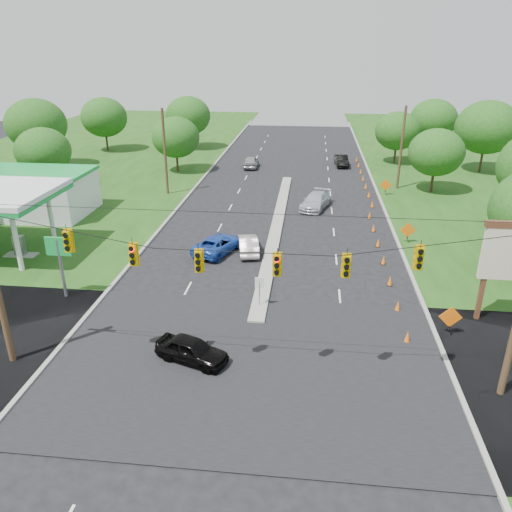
# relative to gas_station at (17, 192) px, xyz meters

# --- Properties ---
(ground) EXTENTS (160.00, 160.00, 0.00)m
(ground) POSITION_rel_gas_station_xyz_m (23.64, -20.24, -2.58)
(ground) COLOR black
(ground) RESTS_ON ground
(cross_street) EXTENTS (160.00, 14.00, 0.02)m
(cross_street) POSITION_rel_gas_station_xyz_m (23.64, -20.24, -2.58)
(cross_street) COLOR black
(cross_street) RESTS_ON ground
(curb_left) EXTENTS (0.25, 110.00, 0.16)m
(curb_left) POSITION_rel_gas_station_xyz_m (13.54, 9.76, -2.58)
(curb_left) COLOR gray
(curb_left) RESTS_ON ground
(curb_right) EXTENTS (0.25, 110.00, 0.16)m
(curb_right) POSITION_rel_gas_station_xyz_m (33.74, 9.76, -2.58)
(curb_right) COLOR gray
(curb_right) RESTS_ON ground
(median) EXTENTS (1.00, 34.00, 0.18)m
(median) POSITION_rel_gas_station_xyz_m (23.64, 0.76, -2.58)
(median) COLOR gray
(median) RESTS_ON ground
(median_sign) EXTENTS (0.55, 0.06, 2.05)m
(median_sign) POSITION_rel_gas_station_xyz_m (23.64, -14.24, -1.11)
(median_sign) COLOR gray
(median_sign) RESTS_ON ground
(signal_span) EXTENTS (25.60, 0.32, 9.00)m
(signal_span) POSITION_rel_gas_station_xyz_m (23.59, -21.24, 2.40)
(signal_span) COLOR #422D1C
(signal_span) RESTS_ON ground
(utility_pole_far_left) EXTENTS (0.28, 0.28, 9.00)m
(utility_pole_far_left) POSITION_rel_gas_station_xyz_m (11.14, 9.76, 1.92)
(utility_pole_far_left) COLOR #422D1C
(utility_pole_far_left) RESTS_ON ground
(utility_pole_far_right) EXTENTS (0.28, 0.28, 9.00)m
(utility_pole_far_right) POSITION_rel_gas_station_xyz_m (36.14, 14.76, 1.92)
(utility_pole_far_right) COLOR #422D1C
(utility_pole_far_right) RESTS_ON ground
(gas_station) EXTENTS (18.40, 19.70, 5.20)m
(gas_station) POSITION_rel_gas_station_xyz_m (0.00, 0.00, 0.00)
(gas_station) COLOR white
(gas_station) RESTS_ON ground
(cone_0) EXTENTS (0.32, 0.32, 0.70)m
(cone_0) POSITION_rel_gas_station_xyz_m (32.05, -17.24, -2.23)
(cone_0) COLOR orange
(cone_0) RESTS_ON ground
(cone_1) EXTENTS (0.32, 0.32, 0.70)m
(cone_1) POSITION_rel_gas_station_xyz_m (32.05, -13.74, -2.23)
(cone_1) COLOR orange
(cone_1) RESTS_ON ground
(cone_2) EXTENTS (0.32, 0.32, 0.70)m
(cone_2) POSITION_rel_gas_station_xyz_m (32.05, -10.24, -2.23)
(cone_2) COLOR orange
(cone_2) RESTS_ON ground
(cone_3) EXTENTS (0.32, 0.32, 0.70)m
(cone_3) POSITION_rel_gas_station_xyz_m (32.05, -6.74, -2.23)
(cone_3) COLOR orange
(cone_3) RESTS_ON ground
(cone_4) EXTENTS (0.32, 0.32, 0.70)m
(cone_4) POSITION_rel_gas_station_xyz_m (32.05, -3.24, -2.23)
(cone_4) COLOR orange
(cone_4) RESTS_ON ground
(cone_5) EXTENTS (0.32, 0.32, 0.70)m
(cone_5) POSITION_rel_gas_station_xyz_m (32.05, 0.26, -2.23)
(cone_5) COLOR orange
(cone_5) RESTS_ON ground
(cone_6) EXTENTS (0.32, 0.32, 0.70)m
(cone_6) POSITION_rel_gas_station_xyz_m (32.05, 3.76, -2.23)
(cone_6) COLOR orange
(cone_6) RESTS_ON ground
(cone_7) EXTENTS (0.32, 0.32, 0.70)m
(cone_7) POSITION_rel_gas_station_xyz_m (32.65, 7.26, -2.23)
(cone_7) COLOR orange
(cone_7) RESTS_ON ground
(cone_8) EXTENTS (0.32, 0.32, 0.70)m
(cone_8) POSITION_rel_gas_station_xyz_m (32.65, 10.76, -2.23)
(cone_8) COLOR orange
(cone_8) RESTS_ON ground
(cone_9) EXTENTS (0.32, 0.32, 0.70)m
(cone_9) POSITION_rel_gas_station_xyz_m (32.65, 14.26, -2.23)
(cone_9) COLOR orange
(cone_9) RESTS_ON ground
(cone_10) EXTENTS (0.32, 0.32, 0.70)m
(cone_10) POSITION_rel_gas_station_xyz_m (32.65, 17.76, -2.23)
(cone_10) COLOR orange
(cone_10) RESTS_ON ground
(cone_11) EXTENTS (0.32, 0.32, 0.70)m
(cone_11) POSITION_rel_gas_station_xyz_m (32.65, 21.26, -2.23)
(cone_11) COLOR orange
(cone_11) RESTS_ON ground
(cone_12) EXTENTS (0.32, 0.32, 0.70)m
(cone_12) POSITION_rel_gas_station_xyz_m (32.65, 24.76, -2.23)
(cone_12) COLOR orange
(cone_12) RESTS_ON ground
(cone_13) EXTENTS (0.32, 0.32, 0.70)m
(cone_13) POSITION_rel_gas_station_xyz_m (32.65, 28.26, -2.23)
(cone_13) COLOR orange
(cone_13) RESTS_ON ground
(work_sign_0) EXTENTS (1.27, 0.58, 1.37)m
(work_sign_0) POSITION_rel_gas_station_xyz_m (34.44, -16.24, -1.48)
(work_sign_0) COLOR black
(work_sign_0) RESTS_ON ground
(work_sign_1) EXTENTS (1.27, 0.58, 1.37)m
(work_sign_1) POSITION_rel_gas_station_xyz_m (34.44, -2.24, -1.48)
(work_sign_1) COLOR black
(work_sign_1) RESTS_ON ground
(work_sign_2) EXTENTS (1.27, 0.58, 1.37)m
(work_sign_2) POSITION_rel_gas_station_xyz_m (34.44, 11.76, -1.48)
(work_sign_2) COLOR black
(work_sign_2) RESTS_ON ground
(tree_2) EXTENTS (5.88, 5.88, 6.86)m
(tree_2) POSITION_rel_gas_station_xyz_m (-2.36, 9.76, 1.76)
(tree_2) COLOR black
(tree_2) RESTS_ON ground
(tree_3) EXTENTS (7.56, 7.56, 8.82)m
(tree_3) POSITION_rel_gas_station_xyz_m (-8.36, 19.76, 3.00)
(tree_3) COLOR black
(tree_3) RESTS_ON ground
(tree_4) EXTENTS (6.72, 6.72, 7.84)m
(tree_4) POSITION_rel_gas_station_xyz_m (-4.36, 31.76, 2.38)
(tree_4) COLOR black
(tree_4) RESTS_ON ground
(tree_5) EXTENTS (5.88, 5.88, 6.86)m
(tree_5) POSITION_rel_gas_station_xyz_m (9.64, 19.76, 1.76)
(tree_5) COLOR black
(tree_5) RESTS_ON ground
(tree_6) EXTENTS (6.72, 6.72, 7.84)m
(tree_6) POSITION_rel_gas_station_xyz_m (7.64, 34.76, 2.38)
(tree_6) COLOR black
(tree_6) RESTS_ON ground
(tree_9) EXTENTS (5.88, 5.88, 6.86)m
(tree_9) POSITION_rel_gas_station_xyz_m (39.64, 13.76, 1.76)
(tree_9) COLOR black
(tree_9) RESTS_ON ground
(tree_10) EXTENTS (7.56, 7.56, 8.82)m
(tree_10) POSITION_rel_gas_station_xyz_m (47.64, 23.76, 3.00)
(tree_10) COLOR black
(tree_10) RESTS_ON ground
(tree_11) EXTENTS (6.72, 6.72, 7.84)m
(tree_11) POSITION_rel_gas_station_xyz_m (43.64, 34.76, 2.38)
(tree_11) COLOR black
(tree_11) RESTS_ON ground
(tree_12) EXTENTS (5.88, 5.88, 6.86)m
(tree_12) POSITION_rel_gas_station_xyz_m (37.64, 27.76, 1.76)
(tree_12) COLOR black
(tree_12) RESTS_ON ground
(black_sedan) EXTENTS (4.16, 2.78, 1.32)m
(black_sedan) POSITION_rel_gas_station_xyz_m (20.81, -20.25, -1.92)
(black_sedan) COLOR black
(black_sedan) RESTS_ON ground
(white_sedan) EXTENTS (2.19, 4.31, 1.36)m
(white_sedan) POSITION_rel_gas_station_xyz_m (21.86, -5.60, -1.90)
(white_sedan) COLOR beige
(white_sedan) RESTS_ON ground
(blue_pickup) EXTENTS (3.90, 5.39, 1.36)m
(blue_pickup) POSITION_rel_gas_station_xyz_m (19.53, -5.82, -1.89)
(blue_pickup) COLOR #1D49B0
(blue_pickup) RESTS_ON ground
(silver_car_far) EXTENTS (3.49, 5.53, 1.49)m
(silver_car_far) POSITION_rel_gas_station_xyz_m (27.03, 6.38, -1.83)
(silver_car_far) COLOR #B1B3BE
(silver_car_far) RESTS_ON ground
(silver_car_oncoming) EXTENTS (1.82, 4.44, 1.51)m
(silver_car_oncoming) POSITION_rel_gas_station_xyz_m (18.62, 23.15, -1.82)
(silver_car_oncoming) COLOR gray
(silver_car_oncoming) RESTS_ON ground
(dark_car_receding) EXTENTS (1.89, 4.51, 1.45)m
(dark_car_receding) POSITION_rel_gas_station_xyz_m (30.42, 25.41, -1.85)
(dark_car_receding) COLOR black
(dark_car_receding) RESTS_ON ground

